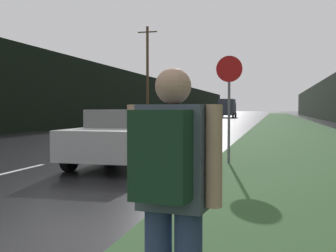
{
  "coord_description": "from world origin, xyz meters",
  "views": [
    {
      "loc": [
        5.93,
        -0.67,
        1.46
      ],
      "look_at": [
        2.28,
        13.74,
        0.87
      ],
      "focal_mm": 45.0,
      "sensor_mm": 36.0,
      "label": 1
    }
  ],
  "objects_px": {
    "stop_sign": "(229,97)",
    "hitchhiker_with_backpack": "(171,192)",
    "delivery_truck": "(227,108)",
    "car_passing_near": "(124,137)"
  },
  "relations": [
    {
      "from": "hitchhiker_with_backpack",
      "to": "delivery_truck",
      "type": "xyz_separation_m",
      "value": [
        -7.48,
        72.37,
        0.73
      ]
    },
    {
      "from": "car_passing_near",
      "to": "delivery_truck",
      "type": "relative_size",
      "value": 0.57
    },
    {
      "from": "car_passing_near",
      "to": "hitchhiker_with_backpack",
      "type": "bearing_deg",
      "value": 112.02
    },
    {
      "from": "delivery_truck",
      "to": "hitchhiker_with_backpack",
      "type": "bearing_deg",
      "value": -84.1
    },
    {
      "from": "hitchhiker_with_backpack",
      "to": "delivery_truck",
      "type": "bearing_deg",
      "value": 102.27
    },
    {
      "from": "stop_sign",
      "to": "delivery_truck",
      "type": "bearing_deg",
      "value": 96.19
    },
    {
      "from": "stop_sign",
      "to": "hitchhiker_with_backpack",
      "type": "height_order",
      "value": "stop_sign"
    },
    {
      "from": "hitchhiker_with_backpack",
      "to": "car_passing_near",
      "type": "bearing_deg",
      "value": 118.39
    },
    {
      "from": "stop_sign",
      "to": "car_passing_near",
      "type": "height_order",
      "value": "stop_sign"
    },
    {
      "from": "hitchhiker_with_backpack",
      "to": "car_passing_near",
      "type": "height_order",
      "value": "hitchhiker_with_backpack"
    }
  ]
}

